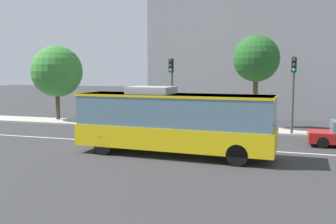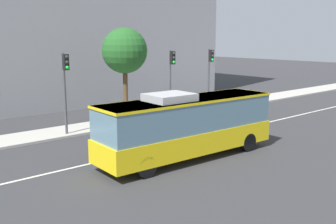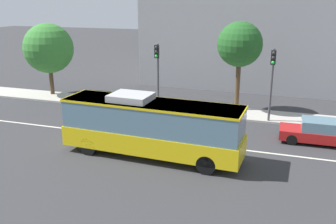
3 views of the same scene
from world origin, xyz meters
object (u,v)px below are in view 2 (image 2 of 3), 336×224
at_px(transit_bus, 188,124).
at_px(traffic_light_mid_block, 210,69).
at_px(traffic_light_far_corner, 171,72).
at_px(street_tree_kerbside_centre, 125,51).
at_px(sedan_red, 229,110).
at_px(traffic_light_near_corner, 65,80).

height_order(transit_bus, traffic_light_mid_block, traffic_light_mid_block).
xyz_separation_m(transit_bus, traffic_light_mid_block, (10.32, 8.24, 1.75)).
bearing_deg(transit_bus, traffic_light_far_corner, 56.26).
relative_size(traffic_light_mid_block, street_tree_kerbside_centre, 0.76).
xyz_separation_m(transit_bus, sedan_red, (8.99, 4.96, -1.09)).
bearing_deg(sedan_red, traffic_light_mid_block, -112.55).
bearing_deg(traffic_light_mid_block, traffic_light_near_corner, -86.43).
relative_size(sedan_red, traffic_light_near_corner, 0.87).
bearing_deg(traffic_light_far_corner, street_tree_kerbside_centre, -131.27).
xyz_separation_m(transit_bus, traffic_light_near_corner, (-2.58, 8.22, 1.75)).
distance_m(transit_bus, traffic_light_near_corner, 8.79).
distance_m(traffic_light_far_corner, street_tree_kerbside_centre, 3.80).
distance_m(transit_bus, street_tree_kerbside_centre, 11.21).
bearing_deg(street_tree_kerbside_centre, traffic_light_near_corner, -161.05).
xyz_separation_m(transit_bus, street_tree_kerbside_centre, (3.23, 10.21, 3.32)).
height_order(traffic_light_near_corner, traffic_light_far_corner, same).
distance_m(sedan_red, traffic_light_mid_block, 4.54).
distance_m(sedan_red, traffic_light_near_corner, 12.35).
distance_m(transit_bus, traffic_light_far_corner, 9.98).
bearing_deg(traffic_light_near_corner, transit_bus, 13.24).
bearing_deg(sedan_red, transit_bus, 28.51).
bearing_deg(sedan_red, street_tree_kerbside_centre, -42.78).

